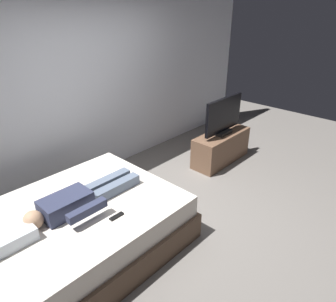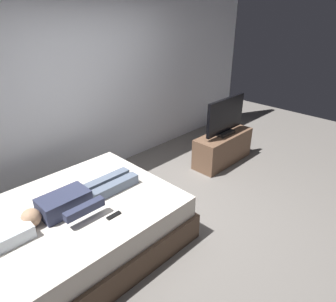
{
  "view_description": "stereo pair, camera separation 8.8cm",
  "coord_description": "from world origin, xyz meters",
  "px_view_note": "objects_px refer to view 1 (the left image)",
  "views": [
    {
      "loc": [
        -2.24,
        -1.84,
        2.39
      ],
      "look_at": [
        0.3,
        0.53,
        0.69
      ],
      "focal_mm": 32.43,
      "sensor_mm": 36.0,
      "label": 1
    },
    {
      "loc": [
        -2.18,
        -1.9,
        2.39
      ],
      "look_at": [
        0.3,
        0.53,
        0.69
      ],
      "focal_mm": 32.43,
      "sensor_mm": 36.0,
      "label": 2
    }
  ],
  "objects_px": {
    "person": "(79,200)",
    "tv_stand": "(221,147)",
    "pillow": "(2,239)",
    "tv": "(224,117)",
    "remote": "(117,216)",
    "bed": "(80,229)"
  },
  "relations": [
    {
      "from": "person",
      "to": "tv_stand",
      "type": "distance_m",
      "value": 2.7
    },
    {
      "from": "pillow",
      "to": "person",
      "type": "bearing_deg",
      "value": -0.82
    },
    {
      "from": "tv",
      "to": "tv_stand",
      "type": "bearing_deg",
      "value": 180.0
    },
    {
      "from": "person",
      "to": "tv",
      "type": "height_order",
      "value": "tv"
    },
    {
      "from": "pillow",
      "to": "remote",
      "type": "distance_m",
      "value": 0.98
    },
    {
      "from": "remote",
      "to": "tv_stand",
      "type": "xyz_separation_m",
      "value": [
        2.52,
        0.48,
        -0.3
      ]
    },
    {
      "from": "person",
      "to": "pillow",
      "type": "bearing_deg",
      "value": 179.18
    },
    {
      "from": "person",
      "to": "tv",
      "type": "xyz_separation_m",
      "value": [
        2.67,
        0.08,
        0.16
      ]
    },
    {
      "from": "pillow",
      "to": "remote",
      "type": "bearing_deg",
      "value": -25.16
    },
    {
      "from": "person",
      "to": "remote",
      "type": "relative_size",
      "value": 8.4
    },
    {
      "from": "pillow",
      "to": "tv",
      "type": "bearing_deg",
      "value": 1.11
    },
    {
      "from": "pillow",
      "to": "tv_stand",
      "type": "bearing_deg",
      "value": 1.11
    },
    {
      "from": "pillow",
      "to": "person",
      "type": "relative_size",
      "value": 0.38
    },
    {
      "from": "person",
      "to": "tv_stand",
      "type": "height_order",
      "value": "person"
    },
    {
      "from": "tv",
      "to": "person",
      "type": "bearing_deg",
      "value": -178.36
    },
    {
      "from": "pillow",
      "to": "tv",
      "type": "relative_size",
      "value": 0.55
    },
    {
      "from": "remote",
      "to": "tv",
      "type": "relative_size",
      "value": 0.17
    },
    {
      "from": "bed",
      "to": "tv_stand",
      "type": "height_order",
      "value": "bed"
    },
    {
      "from": "tv_stand",
      "to": "bed",
      "type": "bearing_deg",
      "value": -178.6
    },
    {
      "from": "person",
      "to": "tv_stand",
      "type": "xyz_separation_m",
      "value": [
        2.67,
        0.08,
        -0.37
      ]
    },
    {
      "from": "pillow",
      "to": "tv_stand",
      "type": "height_order",
      "value": "pillow"
    },
    {
      "from": "tv_stand",
      "to": "tv",
      "type": "distance_m",
      "value": 0.53
    }
  ]
}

